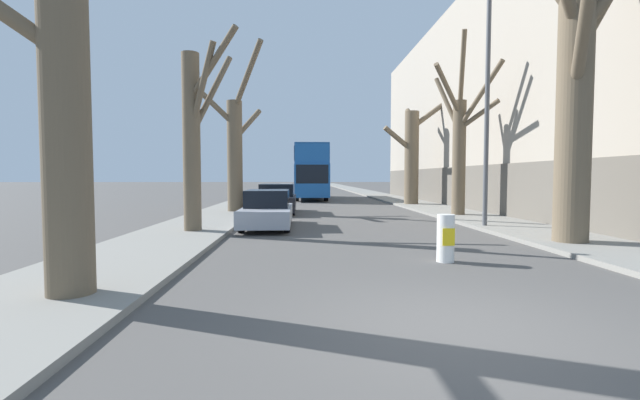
{
  "coord_description": "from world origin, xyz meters",
  "views": [
    {
      "loc": [
        -1.89,
        -4.91,
        1.83
      ],
      "look_at": [
        -0.51,
        25.12,
        0.2
      ],
      "focal_mm": 24.0,
      "sensor_mm": 36.0,
      "label": 1
    }
  ],
  "objects_px": {
    "parked_car_1": "(277,199)",
    "street_tree_left_2": "(235,148)",
    "street_tree_right_1": "(460,143)",
    "street_tree_left_0": "(59,35)",
    "street_tree_right_0": "(577,84)",
    "traffic_bollard": "(446,238)",
    "street_tree_right_2": "(412,154)",
    "parked_car_0": "(268,210)",
    "double_decker_bus": "(310,170)",
    "street_tree_left_1": "(194,135)",
    "lamp_post": "(485,85)"
  },
  "relations": [
    {
      "from": "street_tree_right_2",
      "to": "street_tree_right_0",
      "type": "bearing_deg",
      "value": -89.78
    },
    {
      "from": "parked_car_1",
      "to": "street_tree_right_0",
      "type": "bearing_deg",
      "value": -52.34
    },
    {
      "from": "parked_car_1",
      "to": "traffic_bollard",
      "type": "relative_size",
      "value": 4.43
    },
    {
      "from": "street_tree_right_1",
      "to": "street_tree_left_0",
      "type": "bearing_deg",
      "value": -130.07
    },
    {
      "from": "street_tree_left_2",
      "to": "parked_car_1",
      "type": "height_order",
      "value": "street_tree_left_2"
    },
    {
      "from": "street_tree_left_2",
      "to": "parked_car_0",
      "type": "bearing_deg",
      "value": -71.3
    },
    {
      "from": "double_decker_bus",
      "to": "traffic_bollard",
      "type": "bearing_deg",
      "value": -85.04
    },
    {
      "from": "street_tree_right_2",
      "to": "lamp_post",
      "type": "xyz_separation_m",
      "value": [
        -0.66,
        -12.18,
        1.76
      ]
    },
    {
      "from": "parked_car_0",
      "to": "parked_car_1",
      "type": "bearing_deg",
      "value": 90.0
    },
    {
      "from": "street_tree_right_0",
      "to": "parked_car_0",
      "type": "bearing_deg",
      "value": 150.97
    },
    {
      "from": "street_tree_left_0",
      "to": "street_tree_right_1",
      "type": "xyz_separation_m",
      "value": [
        10.59,
        12.59,
        -0.49
      ]
    },
    {
      "from": "street_tree_right_0",
      "to": "double_decker_bus",
      "type": "bearing_deg",
      "value": 104.46
    },
    {
      "from": "street_tree_left_2",
      "to": "double_decker_bus",
      "type": "relative_size",
      "value": 0.77
    },
    {
      "from": "street_tree_right_2",
      "to": "lamp_post",
      "type": "distance_m",
      "value": 12.32
    },
    {
      "from": "street_tree_left_0",
      "to": "street_tree_right_0",
      "type": "xyz_separation_m",
      "value": [
        10.57,
        4.47,
        0.37
      ]
    },
    {
      "from": "street_tree_left_2",
      "to": "traffic_bollard",
      "type": "xyz_separation_m",
      "value": [
        6.35,
        -12.55,
        -2.74
      ]
    },
    {
      "from": "parked_car_1",
      "to": "street_tree_left_2",
      "type": "bearing_deg",
      "value": -177.08
    },
    {
      "from": "street_tree_left_0",
      "to": "street_tree_right_0",
      "type": "distance_m",
      "value": 11.48
    },
    {
      "from": "street_tree_left_2",
      "to": "parked_car_0",
      "type": "height_order",
      "value": "street_tree_left_2"
    },
    {
      "from": "street_tree_right_1",
      "to": "parked_car_0",
      "type": "distance_m",
      "value": 9.45
    },
    {
      "from": "street_tree_left_0",
      "to": "street_tree_left_1",
      "type": "distance_m",
      "value": 7.41
    },
    {
      "from": "street_tree_right_1",
      "to": "parked_car_0",
      "type": "relative_size",
      "value": 1.76
    },
    {
      "from": "street_tree_left_0",
      "to": "street_tree_left_2",
      "type": "distance_m",
      "value": 15.16
    },
    {
      "from": "street_tree_right_0",
      "to": "lamp_post",
      "type": "height_order",
      "value": "lamp_post"
    },
    {
      "from": "traffic_bollard",
      "to": "double_decker_bus",
      "type": "bearing_deg",
      "value": 94.96
    },
    {
      "from": "double_decker_bus",
      "to": "parked_car_0",
      "type": "height_order",
      "value": "double_decker_bus"
    },
    {
      "from": "street_tree_left_2",
      "to": "street_tree_right_1",
      "type": "bearing_deg",
      "value": -13.82
    },
    {
      "from": "street_tree_right_1",
      "to": "double_decker_bus",
      "type": "relative_size",
      "value": 0.76
    },
    {
      "from": "street_tree_right_1",
      "to": "lamp_post",
      "type": "height_order",
      "value": "lamp_post"
    },
    {
      "from": "street_tree_left_2",
      "to": "street_tree_right_1",
      "type": "height_order",
      "value": "street_tree_left_2"
    },
    {
      "from": "street_tree_left_1",
      "to": "street_tree_left_2",
      "type": "height_order",
      "value": "street_tree_left_2"
    },
    {
      "from": "street_tree_left_2",
      "to": "street_tree_right_0",
      "type": "relative_size",
      "value": 0.95
    },
    {
      "from": "street_tree_right_1",
      "to": "lamp_post",
      "type": "distance_m",
      "value": 4.62
    },
    {
      "from": "traffic_bollard",
      "to": "street_tree_right_2",
      "type": "bearing_deg",
      "value": 77.56
    },
    {
      "from": "street_tree_right_0",
      "to": "double_decker_bus",
      "type": "height_order",
      "value": "street_tree_right_0"
    },
    {
      "from": "traffic_bollard",
      "to": "parked_car_0",
      "type": "bearing_deg",
      "value": 123.54
    },
    {
      "from": "street_tree_left_0",
      "to": "street_tree_right_0",
      "type": "bearing_deg",
      "value": 22.94
    },
    {
      "from": "traffic_bollard",
      "to": "parked_car_1",
      "type": "bearing_deg",
      "value": 108.78
    },
    {
      "from": "street_tree_left_2",
      "to": "street_tree_right_2",
      "type": "relative_size",
      "value": 1.2
    },
    {
      "from": "street_tree_left_1",
      "to": "parked_car_0",
      "type": "relative_size",
      "value": 1.37
    },
    {
      "from": "street_tree_left_0",
      "to": "street_tree_left_1",
      "type": "xyz_separation_m",
      "value": [
        0.08,
        7.37,
        -0.7
      ]
    },
    {
      "from": "double_decker_bus",
      "to": "lamp_post",
      "type": "distance_m",
      "value": 21.46
    },
    {
      "from": "street_tree_right_1",
      "to": "parked_car_1",
      "type": "bearing_deg",
      "value": 162.3
    },
    {
      "from": "double_decker_bus",
      "to": "parked_car_0",
      "type": "relative_size",
      "value": 2.32
    },
    {
      "from": "parked_car_0",
      "to": "street_tree_right_1",
      "type": "bearing_deg",
      "value": 22.75
    },
    {
      "from": "street_tree_left_0",
      "to": "street_tree_left_2",
      "type": "bearing_deg",
      "value": 89.26
    },
    {
      "from": "parked_car_0",
      "to": "traffic_bollard",
      "type": "xyz_separation_m",
      "value": [
        4.3,
        -6.49,
        -0.13
      ]
    },
    {
      "from": "lamp_post",
      "to": "traffic_bollard",
      "type": "height_order",
      "value": "lamp_post"
    },
    {
      "from": "street_tree_right_1",
      "to": "street_tree_left_1",
      "type": "bearing_deg",
      "value": -153.59
    },
    {
      "from": "street_tree_left_0",
      "to": "traffic_bollard",
      "type": "distance_m",
      "value": 7.79
    }
  ]
}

